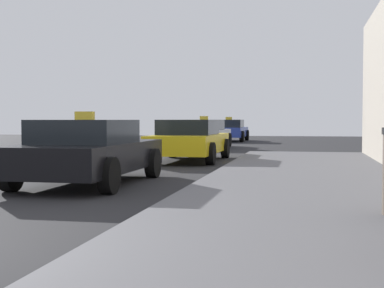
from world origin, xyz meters
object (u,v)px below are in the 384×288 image
at_px(car_yellow, 190,140).
at_px(car_silver, 205,133).
at_px(car_blue, 229,130).
at_px(car_black, 88,151).

relative_size(car_yellow, car_silver, 1.03).
xyz_separation_m(car_silver, car_blue, (0.03, 8.02, -0.00)).
relative_size(car_black, car_blue, 1.04).
height_order(car_black, car_blue, same).
bearing_deg(car_blue, car_silver, -90.21).
height_order(car_black, car_yellow, car_black).
bearing_deg(car_blue, car_yellow, -86.62).
xyz_separation_m(car_black, car_blue, (-0.27, 22.63, -0.00)).
height_order(car_yellow, car_silver, car_silver).
height_order(car_silver, car_blue, same).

